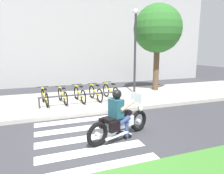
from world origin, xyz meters
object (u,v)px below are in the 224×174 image
object	(u,v)px
rider	(118,111)
tree_near_rack	(158,29)
bicycle_1	(63,96)
bicycle_0	(45,97)
bicycle_3	(96,93)
bicycle_4	(111,92)
bicycle_2	(80,94)
street_lamp	(135,45)
motorcycle	(120,123)
bike_rack	(82,95)

from	to	relation	value
rider	tree_near_rack	bearing A→B (deg)	49.29
bicycle_1	bicycle_0	bearing A→B (deg)	-179.98
bicycle_3	bicycle_4	bearing A→B (deg)	-0.00
bicycle_1	bicycle_2	bearing A→B (deg)	-0.05
rider	street_lamp	distance (m)	6.05
bicycle_2	bicycle_1	bearing A→B (deg)	179.95
street_lamp	tree_near_rack	distance (m)	1.89
motorcycle	bicycle_1	bearing A→B (deg)	105.58
rider	bicycle_3	world-z (taller)	rider
bicycle_4	bike_rack	bearing A→B (deg)	-160.21
bicycle_3	rider	bearing A→B (deg)	-96.78
motorcycle	bicycle_4	size ratio (longest dim) A/B	1.27
rider	bike_rack	distance (m)	3.54
rider	bicycle_3	distance (m)	4.11
bicycle_1	bike_rack	size ratio (longest dim) A/B	0.44
bike_rack	tree_near_rack	xyz separation A→B (m)	(4.85, 1.80, 3.13)
rider	tree_near_rack	size ratio (longest dim) A/B	0.29
bicycle_0	bicycle_3	xyz separation A→B (m)	(2.31, -0.00, 0.01)
street_lamp	bicycle_2	bearing A→B (deg)	-165.44
motorcycle	street_lamp	world-z (taller)	street_lamp
motorcycle	tree_near_rack	distance (m)	7.65
motorcycle	rider	world-z (taller)	rider
bicycle_0	bicycle_3	distance (m)	2.31
motorcycle	street_lamp	xyz separation A→B (m)	(2.88, 4.89, 2.31)
bicycle_1	tree_near_rack	distance (m)	6.59
bicycle_3	tree_near_rack	xyz separation A→B (m)	(4.09, 1.24, 3.19)
bicycle_3	bicycle_4	distance (m)	0.77
motorcycle	tree_near_rack	world-z (taller)	tree_near_rack
street_lamp	bike_rack	bearing A→B (deg)	-156.70
motorcycle	bicycle_2	bearing A→B (deg)	95.06
bicycle_0	bike_rack	size ratio (longest dim) A/B	0.45
motorcycle	bicycle_0	world-z (taller)	motorcycle
rider	bicycle_1	xyz separation A→B (m)	(-1.06, 4.07, -0.35)
bicycle_4	street_lamp	size ratio (longest dim) A/B	0.37
rider	tree_near_rack	world-z (taller)	tree_near_rack
bicycle_3	tree_near_rack	distance (m)	5.33
rider	bicycle_3	size ratio (longest dim) A/B	0.90
tree_near_rack	rider	bearing A→B (deg)	-130.71
bicycle_0	bicycle_4	bearing A→B (deg)	-0.01
rider	motorcycle	bearing A→B (deg)	18.12
motorcycle	rider	xyz separation A→B (m)	(-0.07, -0.02, 0.37)
bicycle_0	bike_rack	xyz separation A→B (m)	(1.54, -0.55, 0.07)
motorcycle	rider	distance (m)	0.38
bicycle_3	bicycle_2	bearing A→B (deg)	179.98
motorcycle	rider	bearing A→B (deg)	-161.88
bicycle_0	street_lamp	world-z (taller)	street_lamp
motorcycle	bicycle_2	world-z (taller)	motorcycle
bicycle_2	street_lamp	distance (m)	4.05
bike_rack	street_lamp	xyz separation A→B (m)	(3.24, 1.40, 2.22)
bicycle_0	bicycle_4	xyz separation A→B (m)	(3.08, -0.00, 0.02)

